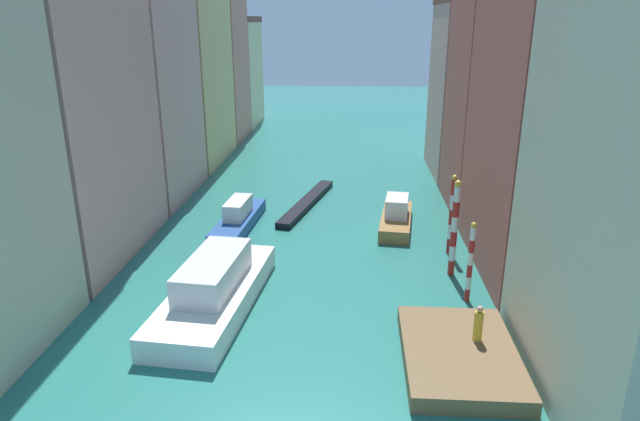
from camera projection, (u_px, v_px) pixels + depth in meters
name	position (u px, v px, depth m)	size (l,w,h in m)	color
ground_plane	(313.00, 208.00, 39.69)	(154.00, 154.00, 0.00)	#28756B
building_left_1	(61.00, 87.00, 29.28)	(6.31, 11.63, 18.85)	tan
building_left_2	(142.00, 95.00, 40.36)	(6.31, 10.19, 15.13)	tan
building_left_3	(186.00, 67.00, 50.65)	(6.31, 11.79, 17.38)	#DBB77A
building_left_4	(214.00, 60.00, 60.49)	(6.31, 8.66, 17.23)	#C6705B
building_left_5	(233.00, 71.00, 69.83)	(6.31, 9.68, 13.19)	beige
building_right_1	(558.00, 60.00, 27.07)	(6.31, 11.37, 21.87)	#B25147
building_right_2	(502.00, 80.00, 37.30)	(6.31, 8.84, 17.86)	#B25147
building_right_3	(472.00, 88.00, 46.95)	(6.31, 9.72, 14.68)	tan
waterfront_dock	(459.00, 355.00, 21.76)	(4.38, 6.40, 0.69)	brown
person_on_dock	(478.00, 324.00, 21.95)	(0.36, 0.36, 1.52)	gold
mooring_pole_0	(470.00, 262.00, 26.02)	(0.28, 0.28, 4.02)	red
mooring_pole_1	(454.00, 227.00, 28.60)	(0.37, 0.37, 5.19)	red
mooring_pole_2	(452.00, 214.00, 31.38)	(0.31, 0.31, 4.68)	red
vaporetto_white	(215.00, 289.00, 25.85)	(4.31, 10.26, 2.49)	white
gondola_black	(307.00, 202.00, 40.29)	(3.31, 10.42, 0.44)	black
motorboat_0	(396.00, 217.00, 35.91)	(2.57, 6.37, 2.05)	olive
motorboat_1	(238.00, 218.00, 35.93)	(2.40, 7.67, 1.86)	#234C93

